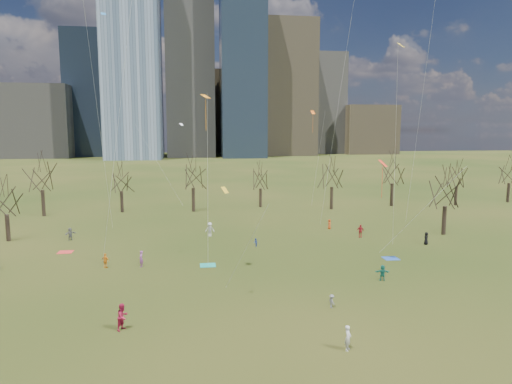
{
  "coord_description": "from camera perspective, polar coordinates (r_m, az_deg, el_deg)",
  "views": [
    {
      "loc": [
        -6.68,
        -37.48,
        13.79
      ],
      "look_at": [
        0.0,
        12.0,
        7.0
      ],
      "focal_mm": 32.0,
      "sensor_mm": 36.0,
      "label": 1
    }
  ],
  "objects": [
    {
      "name": "person_9",
      "position": [
        60.1,
        -5.79,
        -4.66
      ],
      "size": [
        1.27,
        0.85,
        1.84
      ],
      "primitive_type": "imported",
      "rotation": [
        0.0,
        0.0,
        6.14
      ],
      "color": "silver",
      "rests_on": "ground"
    },
    {
      "name": "person_8",
      "position": [
        54.61,
        -0.05,
        -6.34
      ],
      "size": [
        0.44,
        0.53,
        1.0
      ],
      "primitive_type": "imported",
      "rotation": [
        0.0,
        0.0,
        4.84
      ],
      "color": "#2740AB",
      "rests_on": "ground"
    },
    {
      "name": "person_4",
      "position": [
        48.75,
        -18.3,
        -8.16
      ],
      "size": [
        0.95,
        0.75,
        1.51
      ],
      "primitive_type": "imported",
      "rotation": [
        0.0,
        0.0,
        2.64
      ],
      "color": "orange",
      "rests_on": "ground"
    },
    {
      "name": "blanket_navy",
      "position": [
        51.96,
        16.48,
        -7.95
      ],
      "size": [
        1.6,
        1.5,
        0.03
      ],
      "primitive_type": "cube",
      "color": "#244CA8",
      "rests_on": "ground"
    },
    {
      "name": "blanket_crimson",
      "position": [
        56.66,
        -22.72,
        -6.94
      ],
      "size": [
        1.6,
        1.5,
        0.03
      ],
      "primitive_type": "cube",
      "color": "red",
      "rests_on": "ground"
    },
    {
      "name": "downtown_skyline",
      "position": [
        249.44,
        -6.86,
        13.49
      ],
      "size": [
        212.5,
        78.0,
        118.0
      ],
      "color": "slate",
      "rests_on": "ground"
    },
    {
      "name": "person_2",
      "position": [
        34.04,
        -16.32,
        -14.74
      ],
      "size": [
        1.1,
        1.16,
        1.9
      ],
      "primitive_type": "imported",
      "rotation": [
        0.0,
        0.0,
        1.0
      ],
      "color": "#AB183B",
      "rests_on": "ground"
    },
    {
      "name": "blanket_teal",
      "position": [
        47.7,
        -6.04,
        -9.08
      ],
      "size": [
        1.6,
        1.5,
        0.03
      ],
      "primitive_type": "cube",
      "color": "#178C7E",
      "rests_on": "ground"
    },
    {
      "name": "person_3",
      "position": [
        37.07,
        9.45,
        -13.31
      ],
      "size": [
        0.53,
        0.76,
        1.08
      ],
      "primitive_type": "imported",
      "rotation": [
        0.0,
        0.0,
        1.76
      ],
      "color": "slate",
      "rests_on": "ground"
    },
    {
      "name": "kites_airborne",
      "position": [
        52.17,
        4.51,
        8.75
      ],
      "size": [
        64.36,
        47.69,
        36.68
      ],
      "color": "orange",
      "rests_on": "ground"
    },
    {
      "name": "bare_tree_row",
      "position": [
        75.39,
        -2.63,
        1.89
      ],
      "size": [
        113.04,
        29.8,
        9.5
      ],
      "color": "black",
      "rests_on": "ground"
    },
    {
      "name": "ground",
      "position": [
        40.49,
        2.32,
        -12.17
      ],
      "size": [
        500.0,
        500.0,
        0.0
      ],
      "primitive_type": "plane",
      "color": "black",
      "rests_on": "ground"
    },
    {
      "name": "person_5",
      "position": [
        44.29,
        15.53,
        -9.69
      ],
      "size": [
        1.41,
        0.67,
        1.46
      ],
      "primitive_type": "imported",
      "rotation": [
        0.0,
        0.0,
        2.96
      ],
      "color": "#1A786A",
      "rests_on": "ground"
    },
    {
      "name": "person_7",
      "position": [
        48.19,
        -14.18,
        -8.1
      ],
      "size": [
        0.49,
        0.66,
        1.65
      ],
      "primitive_type": "imported",
      "rotation": [
        0.0,
        0.0,
        4.55
      ],
      "color": "#9D4E98",
      "rests_on": "ground"
    },
    {
      "name": "person_6",
      "position": [
        59.22,
        20.51,
        -5.45
      ],
      "size": [
        0.78,
        0.89,
        1.54
      ],
      "primitive_type": "imported",
      "rotation": [
        0.0,
        0.0,
        4.24
      ],
      "color": "black",
      "rests_on": "ground"
    },
    {
      "name": "person_1",
      "position": [
        30.69,
        11.43,
        -17.44
      ],
      "size": [
        0.65,
        0.71,
        1.62
      ],
      "primitive_type": "imported",
      "rotation": [
        0.0,
        0.0,
        1.0
      ],
      "color": "silver",
      "rests_on": "ground"
    },
    {
      "name": "person_12",
      "position": [
        64.98,
        9.16,
        -3.99
      ],
      "size": [
        0.7,
        0.8,
        1.37
      ],
      "primitive_type": "imported",
      "rotation": [
        0.0,
        0.0,
        1.09
      ],
      "color": "#CC4816",
      "rests_on": "ground"
    },
    {
      "name": "person_11",
      "position": [
        62.19,
        -22.2,
        -4.89
      ],
      "size": [
        1.42,
        1.37,
        1.61
      ],
      "primitive_type": "imported",
      "rotation": [
        0.0,
        0.0,
        0.75
      ],
      "color": "#5B5B5F",
      "rests_on": "ground"
    },
    {
      "name": "person_10",
      "position": [
        60.75,
        12.91,
        -4.77
      ],
      "size": [
        1.02,
        0.52,
        1.67
      ],
      "primitive_type": "imported",
      "rotation": [
        0.0,
        0.0,
        6.17
      ],
      "color": "#AF1925",
      "rests_on": "ground"
    }
  ]
}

